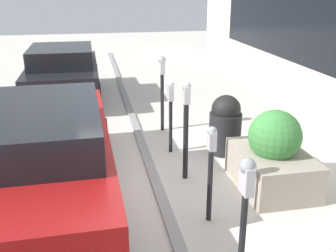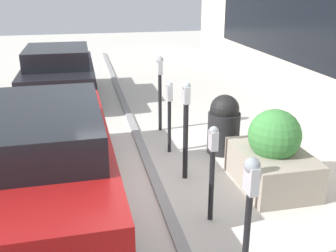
# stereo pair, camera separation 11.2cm
# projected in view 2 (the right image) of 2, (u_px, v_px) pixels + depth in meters

# --- Properties ---
(ground_plane) EXTENTS (40.00, 40.00, 0.00)m
(ground_plane) POSITION_uv_depth(u_px,v_px,m) (160.00, 181.00, 6.21)
(ground_plane) COLOR beige
(curb_strip) EXTENTS (24.50, 0.16, 0.04)m
(curb_strip) POSITION_uv_depth(u_px,v_px,m) (155.00, 181.00, 6.19)
(curb_strip) COLOR gray
(curb_strip) RESTS_ON ground_plane
(parking_meter_nearest) EXTENTS (0.19, 0.16, 1.42)m
(parking_meter_nearest) POSITION_uv_depth(u_px,v_px,m) (250.00, 196.00, 3.80)
(parking_meter_nearest) COLOR black
(parking_meter_nearest) RESTS_ON ground_plane
(parking_meter_second) EXTENTS (0.14, 0.12, 1.31)m
(parking_meter_second) POSITION_uv_depth(u_px,v_px,m) (213.00, 161.00, 4.93)
(parking_meter_second) COLOR black
(parking_meter_second) RESTS_ON ground_plane
(parking_meter_middle) EXTENTS (0.16, 0.13, 1.58)m
(parking_meter_middle) POSITION_uv_depth(u_px,v_px,m) (186.00, 120.00, 6.00)
(parking_meter_middle) COLOR black
(parking_meter_middle) RESTS_ON ground_plane
(parking_meter_fourth) EXTENTS (0.14, 0.12, 1.33)m
(parking_meter_fourth) POSITION_uv_depth(u_px,v_px,m) (169.00, 106.00, 7.00)
(parking_meter_fourth) COLOR black
(parking_meter_fourth) RESTS_ON ground_plane
(parking_meter_farthest) EXTENTS (0.18, 0.15, 1.58)m
(parking_meter_farthest) POSITION_uv_depth(u_px,v_px,m) (160.00, 81.00, 8.03)
(parking_meter_farthest) COLOR black
(parking_meter_farthest) RESTS_ON ground_plane
(planter_box) EXTENTS (1.41, 0.99, 1.22)m
(planter_box) POSITION_uv_depth(u_px,v_px,m) (273.00, 156.00, 5.94)
(planter_box) COLOR gray
(planter_box) RESTS_ON ground_plane
(parked_car_middle) EXTENTS (4.71, 2.01, 1.47)m
(parked_car_middle) POSITION_uv_depth(u_px,v_px,m) (38.00, 154.00, 5.28)
(parked_car_middle) COLOR maroon
(parked_car_middle) RESTS_ON ground_plane
(parked_car_rear) EXTENTS (3.86, 1.86, 1.41)m
(parked_car_rear) POSITION_uv_depth(u_px,v_px,m) (59.00, 72.00, 10.38)
(parked_car_rear) COLOR black
(parked_car_rear) RESTS_ON ground_plane
(trash_bin) EXTENTS (0.58, 0.58, 1.09)m
(trash_bin) POSITION_uv_depth(u_px,v_px,m) (224.00, 124.00, 7.13)
(trash_bin) COLOR black
(trash_bin) RESTS_ON ground_plane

